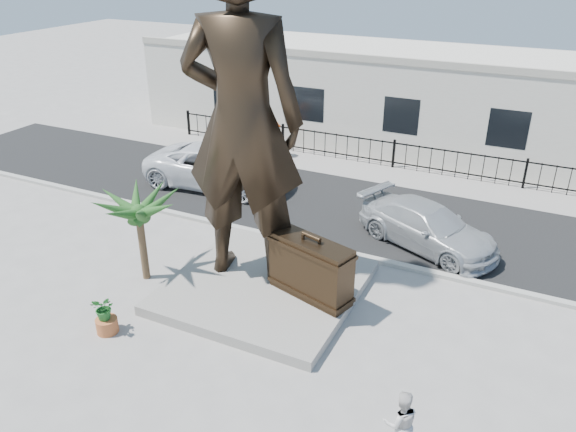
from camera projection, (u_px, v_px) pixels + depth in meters
name	position (u px, v px, depth m)	size (l,w,h in m)	color
ground	(255.00, 324.00, 14.87)	(100.00, 100.00, 0.00)	#9E9991
street	(357.00, 208.00, 21.35)	(40.00, 7.00, 0.01)	black
curb	(321.00, 247.00, 18.49)	(40.00, 0.25, 0.12)	#A5A399
far_sidewalk	(387.00, 173.00, 24.58)	(40.00, 2.50, 0.02)	#9E9991
plinth	(265.00, 286.00, 16.22)	(5.20, 5.20, 0.30)	gray
fence	(394.00, 155.00, 24.97)	(22.00, 0.10, 1.20)	black
building	(420.00, 98.00, 27.67)	(28.00, 7.00, 4.40)	silver
statue	(242.00, 121.00, 14.77)	(3.33, 2.18, 9.12)	black
suitcase	(311.00, 268.00, 15.20)	(2.40, 0.76, 1.69)	black
tourist	(401.00, 423.00, 10.84)	(0.71, 0.55, 1.46)	beige
car_white	(217.00, 167.00, 22.98)	(2.75, 5.96, 1.66)	silver
car_silver	(428.00, 227.00, 18.38)	(1.99, 4.88, 1.42)	#ADB0B2
worker	(274.00, 139.00, 26.11)	(1.11, 0.64, 1.72)	#DE4A0B
palm_tree	(147.00, 277.00, 16.93)	(1.80, 1.80, 3.20)	#214C1B
planter	(107.00, 325.00, 14.48)	(0.56, 0.56, 0.40)	#B35D2F
shrub	(104.00, 308.00, 14.25)	(0.59, 0.52, 0.66)	#1D5B21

